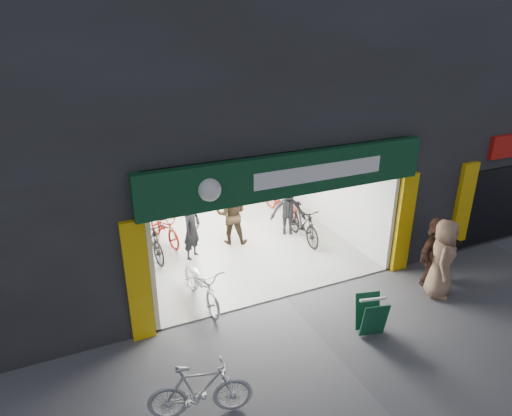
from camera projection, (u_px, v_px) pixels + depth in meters
ground at (285, 298)px, 10.56m from camera, size 60.00×60.00×0.00m
building at (237, 78)px, 13.37m from camera, size 17.00×10.27×8.00m
bike_left_front at (202, 284)px, 10.18m from camera, size 0.84×1.94×0.99m
bike_left_midfront at (150, 238)px, 12.09m from camera, size 0.78×1.94×1.13m
bike_left_midback at (164, 227)px, 12.96m from camera, size 0.98×1.89×0.95m
bike_left_back at (127, 204)px, 14.41m from camera, size 0.50×1.68×1.01m
bike_right_front at (303, 223)px, 12.98m from camera, size 0.58×1.84×1.10m
bike_right_mid at (281, 201)px, 14.71m from camera, size 0.82×1.91×0.97m
bike_right_back at (285, 195)px, 14.96m from camera, size 0.60×1.90×1.13m
parked_bike at (200, 391)px, 7.29m from camera, size 1.77×0.90×1.02m
customer_a at (192, 230)px, 11.93m from camera, size 0.73×0.71×1.69m
customer_b at (232, 214)px, 12.73m from camera, size 1.07×0.98×1.79m
customer_c at (288, 210)px, 13.22m from camera, size 1.18×0.95×1.59m
customer_d at (232, 188)px, 14.77m from camera, size 1.05×0.65×1.67m
pedestrian_near at (442, 259)px, 10.32m from camera, size 1.09×1.07×1.89m
pedestrian_far at (436, 252)px, 10.78m from camera, size 1.69×0.89×1.74m
sandwich_board at (371, 315)px, 9.22m from camera, size 0.64×0.65×0.81m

